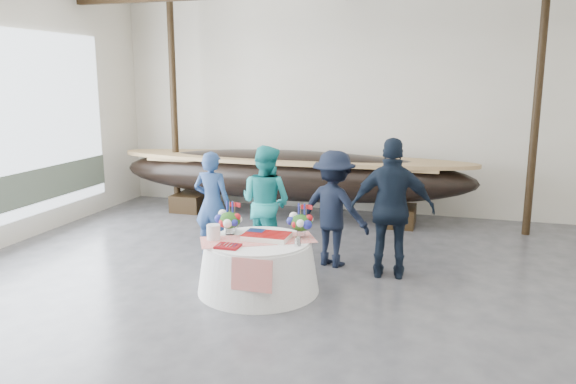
% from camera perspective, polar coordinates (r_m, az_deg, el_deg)
% --- Properties ---
extents(floor, '(10.00, 12.00, 0.01)m').
position_cam_1_polar(floor, '(6.66, -3.96, -13.37)').
color(floor, '#3D3D42').
rests_on(floor, ground).
extents(wall_back, '(10.00, 0.02, 4.50)m').
position_cam_1_polar(wall_back, '(11.86, 6.12, 8.86)').
color(wall_back, silver).
rests_on(wall_back, ground).
extents(longboat_display, '(7.31, 1.46, 1.37)m').
position_cam_1_polar(longboat_display, '(11.28, 0.11, 1.75)').
color(longboat_display, black).
rests_on(longboat_display, ground).
extents(banquet_table, '(1.62, 1.62, 0.70)m').
position_cam_1_polar(banquet_table, '(7.55, -3.03, -7.44)').
color(banquet_table, white).
rests_on(banquet_table, ground).
extents(tabletop_items, '(1.58, 1.18, 0.40)m').
position_cam_1_polar(tabletop_items, '(7.54, -2.91, -3.47)').
color(tabletop_items, red).
rests_on(tabletop_items, banquet_table).
extents(guest_woman_blue, '(0.62, 0.42, 1.67)m').
position_cam_1_polar(guest_woman_blue, '(8.99, -7.71, -1.16)').
color(guest_woman_blue, navy).
rests_on(guest_woman_blue, ground).
extents(guest_woman_teal, '(1.02, 0.89, 1.79)m').
position_cam_1_polar(guest_woman_teal, '(8.75, -2.28, -1.05)').
color(guest_woman_teal, teal).
rests_on(guest_woman_teal, ground).
extents(guest_man_left, '(1.28, 0.97, 1.75)m').
position_cam_1_polar(guest_man_left, '(8.42, 4.68, -1.71)').
color(guest_man_left, black).
rests_on(guest_man_left, ground).
extents(guest_man_right, '(1.21, 0.59, 1.99)m').
position_cam_1_polar(guest_man_right, '(8.00, 10.54, -1.69)').
color(guest_man_right, black).
rests_on(guest_man_right, ground).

